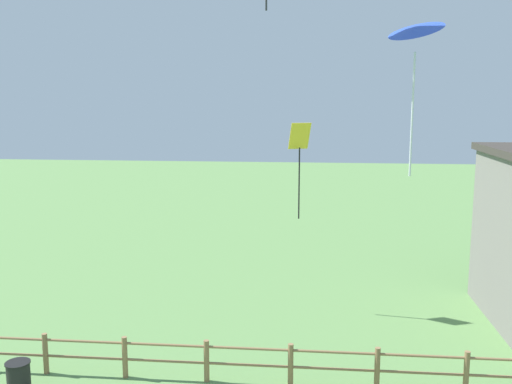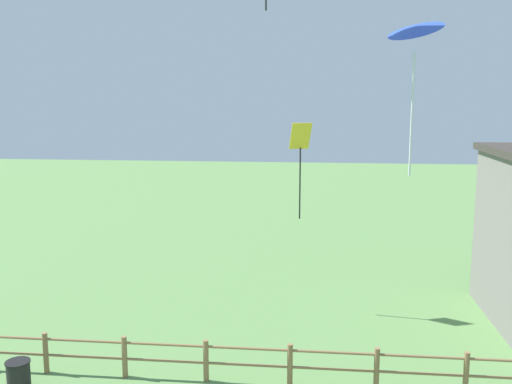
# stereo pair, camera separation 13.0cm
# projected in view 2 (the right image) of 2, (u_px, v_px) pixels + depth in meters

# --- Properties ---
(wooden_fence) EXTENTS (19.65, 0.14, 1.12)m
(wooden_fence) POSITION_uv_depth(u_px,v_px,m) (248.00, 360.00, 14.57)
(wooden_fence) COLOR olive
(wooden_fence) RESTS_ON ground_plane
(trash_bin) EXTENTS (0.61, 0.61, 0.82)m
(trash_bin) POSITION_uv_depth(u_px,v_px,m) (19.00, 377.00, 14.16)
(trash_bin) COLOR black
(trash_bin) RESTS_ON ground_plane
(kite_blue_delta) EXTENTS (1.78, 1.77, 3.71)m
(kite_blue_delta) POSITION_uv_depth(u_px,v_px,m) (415.00, 32.00, 13.04)
(kite_blue_delta) COLOR blue
(kite_yellow_diamond) EXTENTS (0.78, 0.60, 3.26)m
(kite_yellow_diamond) POSITION_uv_depth(u_px,v_px,m) (300.00, 151.00, 19.07)
(kite_yellow_diamond) COLOR yellow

